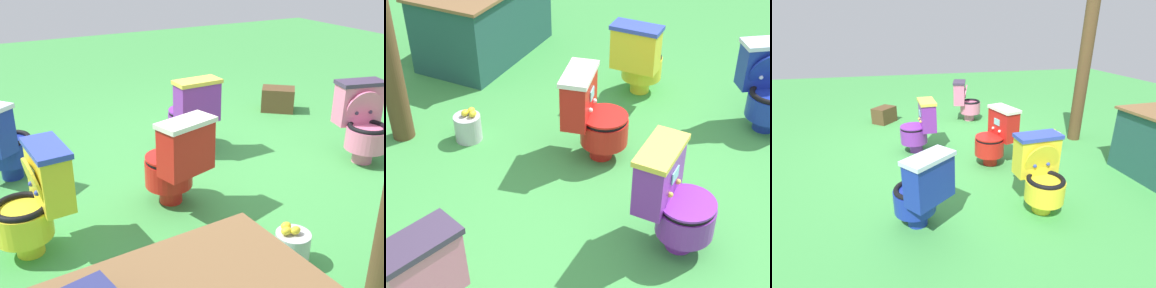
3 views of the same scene
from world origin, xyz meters
The scene contains 8 objects.
ground centered at (0.00, 0.00, 0.00)m, with size 14.00×14.00×0.00m, color #429947.
toilet_pink centered at (-1.38, 0.47, 0.37)m, with size 0.51×0.58×0.73m.
toilet_yellow centered at (1.54, 0.51, 0.37)m, with size 0.52×0.45×0.73m.
toilet_purple centered at (-0.11, -0.48, 0.37)m, with size 0.44×0.51×0.73m.
toilet_red centered at (0.49, 0.42, 0.37)m, with size 0.52×0.58×0.73m.
toilet_blue centered at (1.60, -0.62, 0.37)m, with size 0.64×0.62×0.73m.
vendor_table centered at (1.55, 2.26, 0.39)m, with size 1.51×0.94×0.85m.
lemon_bucket centered at (0.18, 1.41, 0.12)m, with size 0.22×0.22×0.28m.
Camera 2 is at (-2.69, -1.26, 2.64)m, focal length 52.37 mm.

